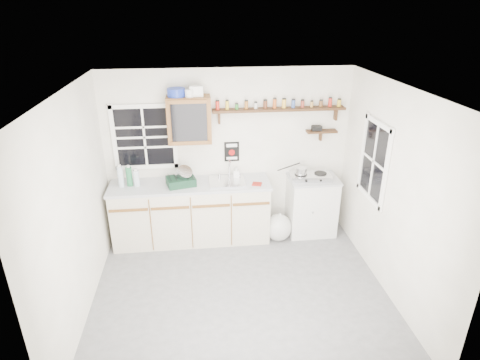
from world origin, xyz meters
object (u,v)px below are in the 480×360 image
at_px(spice_shelf, 279,108).
at_px(right_cabinet, 311,205).
at_px(dish_rack, 182,179).
at_px(main_cabinet, 192,212).
at_px(hotplate, 311,176).
at_px(upper_cabinet, 189,120).

bearing_deg(spice_shelf, right_cabinet, -19.69).
xyz_separation_m(right_cabinet, dish_rack, (-1.95, -0.06, 0.56)).
distance_m(main_cabinet, spice_shelf, 1.98).
bearing_deg(right_cabinet, main_cabinet, -179.21).
bearing_deg(main_cabinet, dish_rack, -163.30).
relative_size(main_cabinet, spice_shelf, 1.21).
distance_m(main_cabinet, hotplate, 1.85).
distance_m(spice_shelf, dish_rack, 1.71).
bearing_deg(main_cabinet, spice_shelf, 9.22).
height_order(right_cabinet, spice_shelf, spice_shelf).
distance_m(main_cabinet, upper_cabinet, 1.37).
xyz_separation_m(main_cabinet, dish_rack, (-0.11, -0.03, 0.55)).
height_order(main_cabinet, right_cabinet, main_cabinet).
bearing_deg(main_cabinet, hotplate, 0.17).
xyz_separation_m(spice_shelf, hotplate, (0.47, -0.21, -0.98)).
relative_size(main_cabinet, right_cabinet, 2.54).
distance_m(main_cabinet, right_cabinet, 1.84).
distance_m(upper_cabinet, hotplate, 1.96).
distance_m(right_cabinet, upper_cabinet, 2.26).
height_order(right_cabinet, dish_rack, dish_rack).
relative_size(main_cabinet, hotplate, 3.72).
distance_m(spice_shelf, hotplate, 1.11).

